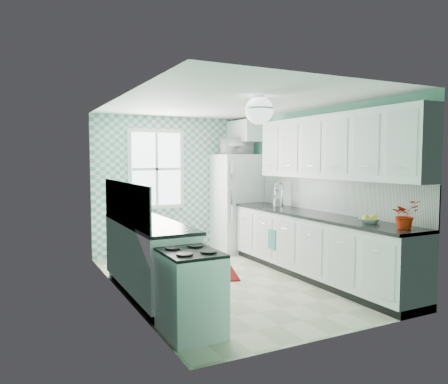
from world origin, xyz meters
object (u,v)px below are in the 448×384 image
sink (274,207)px  fruit_bowl (370,221)px  ceiling_light (259,110)px  stove (191,291)px  microwave (237,147)px  potted_plant (405,215)px  fridge (237,203)px

sink → fruit_bowl: (-0.00, -2.13, 0.04)m
ceiling_light → stove: (-1.20, -0.69, -1.90)m
ceiling_light → microwave: (1.11, 2.61, -0.36)m
stove → fruit_bowl: (2.40, 0.03, 0.54)m
potted_plant → fruit_bowl: bearing=90.0°
ceiling_light → fruit_bowl: 1.92m
ceiling_light → stove: size_ratio=0.43×
ceiling_light → microwave: 2.86m
fridge → potted_plant: (0.09, -3.79, 0.20)m
stove → potted_plant: (2.40, -0.49, 0.68)m
ceiling_light → fruit_bowl: bearing=-28.7°
stove → microwave: size_ratio=1.52×
ceiling_light → sink: bearing=50.7°
stove → potted_plant: 2.54m
sink → potted_plant: size_ratio=1.61×
microwave → fridge: bearing=51.2°
fridge → microwave: bearing=56.2°
microwave → stove: bearing=52.6°
fridge → fruit_bowl: fridge is taller
fridge → sink: bearing=-82.5°
sink → microwave: microwave is taller
ceiling_light → fruit_bowl: (1.20, -0.66, -1.35)m
ceiling_light → fridge: ceiling_light is taller
fridge → microwave: (0.00, 0.00, 1.05)m
potted_plant → microwave: microwave is taller
fruit_bowl → potted_plant: bearing=-90.0°
ceiling_light → fruit_bowl: size_ratio=1.40×
potted_plant → microwave: size_ratio=0.62×
fridge → potted_plant: bearing=-85.9°
microwave → ceiling_light: bearing=64.6°
microwave → sink: bearing=92.4°
fridge → fruit_bowl: 3.27m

